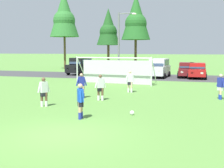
{
  "coord_description": "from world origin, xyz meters",
  "views": [
    {
      "loc": [
        4.93,
        -9.81,
        3.16
      ],
      "look_at": [
        -0.28,
        7.36,
        1.1
      ],
      "focal_mm": 47.47,
      "sensor_mm": 36.0,
      "label": 1
    }
  ],
  "objects_px": {
    "soccer_ball": "(132,113)",
    "street_lamp": "(120,46)",
    "soccer_goal": "(116,70)",
    "player_trailing_back": "(100,87)",
    "parked_car_slot_center_right": "(187,70)",
    "parked_car_slot_right": "(197,71)",
    "player_striker_near": "(81,86)",
    "player_midfield_center": "(44,92)",
    "player_winger_left": "(130,82)",
    "player_defender_far": "(220,87)",
    "parked_car_slot_center": "(159,68)",
    "parked_car_slot_left": "(103,68)",
    "player_winger_right": "(80,101)",
    "parked_car_slot_far_left": "(80,66)",
    "parked_car_slot_center_left": "(120,70)"
  },
  "relations": [
    {
      "from": "player_trailing_back",
      "to": "parked_car_slot_center_left",
      "type": "bearing_deg",
      "value": 101.13
    },
    {
      "from": "soccer_goal",
      "to": "player_winger_left",
      "type": "distance_m",
      "value": 5.94
    },
    {
      "from": "parked_car_slot_center_right",
      "to": "player_trailing_back",
      "type": "bearing_deg",
      "value": -103.73
    },
    {
      "from": "player_trailing_back",
      "to": "parked_car_slot_center",
      "type": "height_order",
      "value": "parked_car_slot_center"
    },
    {
      "from": "soccer_ball",
      "to": "street_lamp",
      "type": "relative_size",
      "value": 0.03
    },
    {
      "from": "player_winger_left",
      "to": "street_lamp",
      "type": "height_order",
      "value": "street_lamp"
    },
    {
      "from": "player_defender_far",
      "to": "player_midfield_center",
      "type": "bearing_deg",
      "value": -150.52
    },
    {
      "from": "soccer_goal",
      "to": "parked_car_slot_center_right",
      "type": "distance_m",
      "value": 10.57
    },
    {
      "from": "player_defender_far",
      "to": "player_trailing_back",
      "type": "xyz_separation_m",
      "value": [
        -7.24,
        -2.6,
        0.0
      ]
    },
    {
      "from": "player_striker_near",
      "to": "player_winger_left",
      "type": "bearing_deg",
      "value": 54.37
    },
    {
      "from": "player_defender_far",
      "to": "parked_car_slot_right",
      "type": "bearing_deg",
      "value": 96.5
    },
    {
      "from": "soccer_goal",
      "to": "player_trailing_back",
      "type": "distance_m",
      "value": 9.44
    },
    {
      "from": "parked_car_slot_left",
      "to": "parked_car_slot_center",
      "type": "xyz_separation_m",
      "value": [
        7.01,
        -0.44,
        0.24
      ]
    },
    {
      "from": "player_striker_near",
      "to": "parked_car_slot_left",
      "type": "height_order",
      "value": "parked_car_slot_left"
    },
    {
      "from": "parked_car_slot_far_left",
      "to": "parked_car_slot_right",
      "type": "bearing_deg",
      "value": -5.38
    },
    {
      "from": "soccer_ball",
      "to": "street_lamp",
      "type": "height_order",
      "value": "street_lamp"
    },
    {
      "from": "player_midfield_center",
      "to": "parked_car_slot_far_left",
      "type": "relative_size",
      "value": 0.35
    },
    {
      "from": "parked_car_slot_left",
      "to": "parked_car_slot_right",
      "type": "bearing_deg",
      "value": -2.15
    },
    {
      "from": "parked_car_slot_center_right",
      "to": "parked_car_slot_right",
      "type": "bearing_deg",
      "value": -35.32
    },
    {
      "from": "player_striker_near",
      "to": "soccer_goal",
      "type": "bearing_deg",
      "value": 91.29
    },
    {
      "from": "player_midfield_center",
      "to": "soccer_goal",
      "type": "bearing_deg",
      "value": 86.85
    },
    {
      "from": "street_lamp",
      "to": "parked_car_slot_center_right",
      "type": "bearing_deg",
      "value": 42.59
    },
    {
      "from": "parked_car_slot_far_left",
      "to": "player_defender_far",
      "type": "bearing_deg",
      "value": -43.95
    },
    {
      "from": "player_striker_near",
      "to": "player_defender_far",
      "type": "relative_size",
      "value": 1.0
    },
    {
      "from": "player_striker_near",
      "to": "player_defender_far",
      "type": "xyz_separation_m",
      "value": [
        8.75,
        2.06,
        0.0
      ]
    },
    {
      "from": "parked_car_slot_left",
      "to": "parked_car_slot_right",
      "type": "height_order",
      "value": "same"
    },
    {
      "from": "player_defender_far",
      "to": "parked_car_slot_center_right",
      "type": "height_order",
      "value": "parked_car_slot_center_right"
    },
    {
      "from": "soccer_ball",
      "to": "soccer_goal",
      "type": "xyz_separation_m",
      "value": [
        -4.57,
        12.81,
        1.18
      ]
    },
    {
      "from": "player_defender_far",
      "to": "player_striker_near",
      "type": "bearing_deg",
      "value": -166.77
    },
    {
      "from": "player_defender_far",
      "to": "parked_car_slot_left",
      "type": "bearing_deg",
      "value": 131.04
    },
    {
      "from": "soccer_ball",
      "to": "soccer_goal",
      "type": "distance_m",
      "value": 13.65
    },
    {
      "from": "street_lamp",
      "to": "player_midfield_center",
      "type": "bearing_deg",
      "value": -91.45
    },
    {
      "from": "soccer_ball",
      "to": "street_lamp",
      "type": "bearing_deg",
      "value": 107.3
    },
    {
      "from": "parked_car_slot_center_right",
      "to": "parked_car_slot_right",
      "type": "distance_m",
      "value": 1.49
    },
    {
      "from": "player_defender_far",
      "to": "parked_car_slot_left",
      "type": "distance_m",
      "value": 19.71
    },
    {
      "from": "soccer_goal",
      "to": "street_lamp",
      "type": "distance_m",
      "value": 3.62
    },
    {
      "from": "player_winger_right",
      "to": "parked_car_slot_far_left",
      "type": "bearing_deg",
      "value": 113.01
    },
    {
      "from": "soccer_goal",
      "to": "player_midfield_center",
      "type": "distance_m",
      "value": 12.13
    },
    {
      "from": "player_striker_near",
      "to": "parked_car_slot_right",
      "type": "relative_size",
      "value": 0.39
    },
    {
      "from": "parked_car_slot_left",
      "to": "street_lamp",
      "type": "distance_m",
      "value": 7.11
    },
    {
      "from": "player_striker_near",
      "to": "player_winger_left",
      "type": "height_order",
      "value": "same"
    },
    {
      "from": "soccer_ball",
      "to": "parked_car_slot_center_right",
      "type": "height_order",
      "value": "parked_car_slot_center_right"
    },
    {
      "from": "player_midfield_center",
      "to": "player_trailing_back",
      "type": "bearing_deg",
      "value": 50.05
    },
    {
      "from": "soccer_goal",
      "to": "player_midfield_center",
      "type": "xyz_separation_m",
      "value": [
        -0.67,
        -12.1,
        -0.47
      ]
    },
    {
      "from": "soccer_goal",
      "to": "parked_car_slot_center_right",
      "type": "xyz_separation_m",
      "value": [
        6.08,
        8.63,
        -0.42
      ]
    },
    {
      "from": "parked_car_slot_center_right",
      "to": "parked_car_slot_right",
      "type": "relative_size",
      "value": 1.02
    },
    {
      "from": "parked_car_slot_center",
      "to": "player_striker_near",
      "type": "bearing_deg",
      "value": -99.68
    },
    {
      "from": "player_striker_near",
      "to": "parked_car_slot_center_right",
      "type": "xyz_separation_m",
      "value": [
        5.88,
        17.36,
        0.05
      ]
    },
    {
      "from": "parked_car_slot_center_left",
      "to": "parked_car_slot_center",
      "type": "distance_m",
      "value": 4.57
    },
    {
      "from": "parked_car_slot_far_left",
      "to": "street_lamp",
      "type": "height_order",
      "value": "street_lamp"
    }
  ]
}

